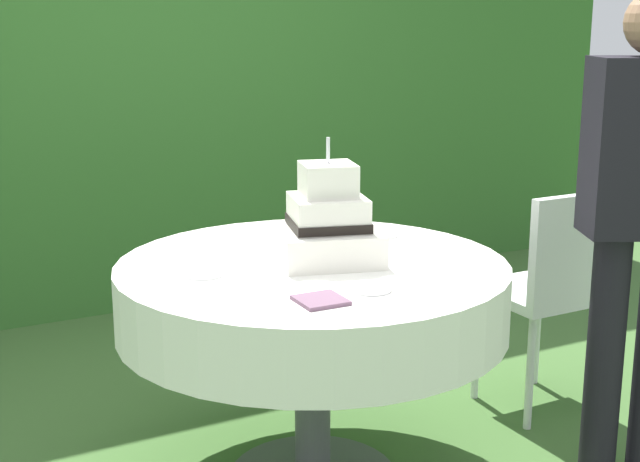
{
  "coord_description": "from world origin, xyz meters",
  "views": [
    {
      "loc": [
        -1.27,
        -2.41,
        1.52
      ],
      "look_at": [
        0.03,
        0.0,
        0.86
      ],
      "focal_mm": 50.02,
      "sensor_mm": 36.0,
      "label": 1
    }
  ],
  "objects_px": {
    "serving_plate_far": "(203,273)",
    "garden_chair": "(553,280)",
    "serving_plate_right": "(248,237)",
    "napkin_stack": "(321,300)",
    "wedding_cake": "(329,225)",
    "serving_plate_left": "(371,289)",
    "serving_plate_near": "(383,235)",
    "cake_table": "(312,297)"
  },
  "relations": [
    {
      "from": "cake_table",
      "to": "napkin_stack",
      "type": "height_order",
      "value": "napkin_stack"
    },
    {
      "from": "wedding_cake",
      "to": "garden_chair",
      "type": "relative_size",
      "value": 0.45
    },
    {
      "from": "serving_plate_right",
      "to": "napkin_stack",
      "type": "relative_size",
      "value": 0.87
    },
    {
      "from": "napkin_stack",
      "to": "serving_plate_right",
      "type": "bearing_deg",
      "value": 81.31
    },
    {
      "from": "serving_plate_near",
      "to": "serving_plate_far",
      "type": "height_order",
      "value": "same"
    },
    {
      "from": "serving_plate_near",
      "to": "garden_chair",
      "type": "bearing_deg",
      "value": -13.38
    },
    {
      "from": "serving_plate_far",
      "to": "garden_chair",
      "type": "distance_m",
      "value": 1.42
    },
    {
      "from": "serving_plate_far",
      "to": "serving_plate_right",
      "type": "distance_m",
      "value": 0.46
    },
    {
      "from": "serving_plate_far",
      "to": "serving_plate_left",
      "type": "distance_m",
      "value": 0.53
    },
    {
      "from": "cake_table",
      "to": "garden_chair",
      "type": "height_order",
      "value": "garden_chair"
    },
    {
      "from": "wedding_cake",
      "to": "serving_plate_left",
      "type": "height_order",
      "value": "wedding_cake"
    },
    {
      "from": "cake_table",
      "to": "serving_plate_near",
      "type": "xyz_separation_m",
      "value": [
        0.38,
        0.19,
        0.12
      ]
    },
    {
      "from": "cake_table",
      "to": "wedding_cake",
      "type": "bearing_deg",
      "value": 3.46
    },
    {
      "from": "serving_plate_far",
      "to": "serving_plate_near",
      "type": "bearing_deg",
      "value": 11.72
    },
    {
      "from": "serving_plate_left",
      "to": "serving_plate_right",
      "type": "height_order",
      "value": "same"
    },
    {
      "from": "serving_plate_near",
      "to": "napkin_stack",
      "type": "relative_size",
      "value": 0.82
    },
    {
      "from": "serving_plate_near",
      "to": "serving_plate_far",
      "type": "xyz_separation_m",
      "value": [
        -0.74,
        -0.15,
        0.0
      ]
    },
    {
      "from": "wedding_cake",
      "to": "garden_chair",
      "type": "bearing_deg",
      "value": 1.61
    },
    {
      "from": "serving_plate_right",
      "to": "garden_chair",
      "type": "distance_m",
      "value": 1.18
    },
    {
      "from": "serving_plate_left",
      "to": "garden_chair",
      "type": "xyz_separation_m",
      "value": [
        1.04,
        0.37,
        -0.22
      ]
    },
    {
      "from": "wedding_cake",
      "to": "garden_chair",
      "type": "distance_m",
      "value": 1.04
    },
    {
      "from": "wedding_cake",
      "to": "serving_plate_left",
      "type": "xyz_separation_m",
      "value": [
        -0.05,
        -0.35,
        -0.11
      ]
    },
    {
      "from": "wedding_cake",
      "to": "serving_plate_far",
      "type": "relative_size",
      "value": 2.98
    },
    {
      "from": "serving_plate_far",
      "to": "serving_plate_right",
      "type": "xyz_separation_m",
      "value": [
        0.3,
        0.34,
        0.0
      ]
    },
    {
      "from": "serving_plate_near",
      "to": "serving_plate_right",
      "type": "bearing_deg",
      "value": 156.68
    },
    {
      "from": "wedding_cake",
      "to": "serving_plate_far",
      "type": "xyz_separation_m",
      "value": [
        -0.41,
        0.03,
        -0.11
      ]
    },
    {
      "from": "serving_plate_left",
      "to": "garden_chair",
      "type": "relative_size",
      "value": 0.13
    },
    {
      "from": "serving_plate_far",
      "to": "serving_plate_left",
      "type": "relative_size",
      "value": 1.15
    },
    {
      "from": "napkin_stack",
      "to": "garden_chair",
      "type": "bearing_deg",
      "value": 18.18
    },
    {
      "from": "serving_plate_left",
      "to": "serving_plate_near",
      "type": "bearing_deg",
      "value": 54.86
    },
    {
      "from": "wedding_cake",
      "to": "serving_plate_far",
      "type": "distance_m",
      "value": 0.43
    },
    {
      "from": "serving_plate_far",
      "to": "garden_chair",
      "type": "height_order",
      "value": "garden_chair"
    },
    {
      "from": "serving_plate_left",
      "to": "napkin_stack",
      "type": "bearing_deg",
      "value": -171.63
    },
    {
      "from": "garden_chair",
      "to": "napkin_stack",
      "type": "bearing_deg",
      "value": -161.82
    },
    {
      "from": "wedding_cake",
      "to": "serving_plate_near",
      "type": "relative_size",
      "value": 3.8
    },
    {
      "from": "serving_plate_right",
      "to": "napkin_stack",
      "type": "height_order",
      "value": "same"
    },
    {
      "from": "serving_plate_far",
      "to": "garden_chair",
      "type": "relative_size",
      "value": 0.15
    },
    {
      "from": "serving_plate_left",
      "to": "serving_plate_right",
      "type": "bearing_deg",
      "value": 95.08
    },
    {
      "from": "serving_plate_right",
      "to": "napkin_stack",
      "type": "bearing_deg",
      "value": -98.69
    },
    {
      "from": "serving_plate_right",
      "to": "napkin_stack",
      "type": "xyz_separation_m",
      "value": [
        -0.11,
        -0.75,
        -0.0
      ]
    },
    {
      "from": "serving_plate_right",
      "to": "garden_chair",
      "type": "xyz_separation_m",
      "value": [
        1.11,
        -0.35,
        -0.22
      ]
    },
    {
      "from": "serving_plate_near",
      "to": "garden_chair",
      "type": "relative_size",
      "value": 0.12
    }
  ]
}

